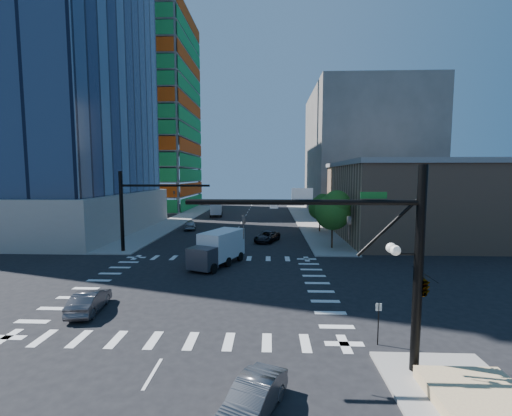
{
  "coord_description": "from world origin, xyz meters",
  "views": [
    {
      "loc": [
        5.1,
        -26.07,
        8.69
      ],
      "look_at": [
        3.77,
        8.0,
        5.42
      ],
      "focal_mm": 24.0,
      "sensor_mm": 36.0,
      "label": 1
    }
  ],
  "objects": [
    {
      "name": "construction_building",
      "position": [
        -27.41,
        61.93,
        24.61
      ],
      "size": [
        25.16,
        34.5,
        70.6
      ],
      "color": "slate",
      "rests_on": "ground"
    },
    {
      "name": "ground",
      "position": [
        0.0,
        0.0,
        0.0
      ],
      "size": [
        160.0,
        160.0,
        0.0
      ],
      "primitive_type": "plane",
      "color": "black",
      "rests_on": "ground"
    },
    {
      "name": "car_nb_right",
      "position": [
        4.52,
        -14.47,
        0.65
      ],
      "size": [
        2.74,
        4.15,
        1.29
      ],
      "primitive_type": "imported",
      "rotation": [
        0.0,
        0.0,
        -0.39
      ],
      "color": "#4D4E52",
      "rests_on": "ground"
    },
    {
      "name": "sidewalk_nw",
      "position": [
        -12.5,
        40.0,
        0.07
      ],
      "size": [
        5.0,
        60.0,
        0.15
      ],
      "primitive_type": "cube",
      "color": "gray",
      "rests_on": "ground"
    },
    {
      "name": "box_truck_far",
      "position": [
        -6.22,
        46.16,
        1.34
      ],
      "size": [
        3.08,
        6.0,
        3.02
      ],
      "rotation": [
        0.0,
        0.0,
        3.25
      ],
      "color": "black",
      "rests_on": "ground"
    },
    {
      "name": "planter_wall",
      "position": [
        13.0,
        -14.0,
        0.4
      ],
      "size": [
        3.5,
        4.0,
        0.5
      ],
      "primitive_type": "cube",
      "color": "tan",
      "rests_on": "sidewalk_se"
    },
    {
      "name": "sidewalk_ne",
      "position": [
        12.5,
        40.0,
        0.07
      ],
      "size": [
        5.0,
        60.0,
        0.15
      ],
      "primitive_type": "cube",
      "color": "gray",
      "rests_on": "ground"
    },
    {
      "name": "car_sb_near",
      "position": [
        -2.01,
        10.36,
        0.65
      ],
      "size": [
        3.43,
        4.83,
        1.3
      ],
      "primitive_type": "imported",
      "rotation": [
        0.0,
        0.0,
        3.54
      ],
      "color": "#B8B8B8",
      "rests_on": "ground"
    },
    {
      "name": "box_truck_near",
      "position": [
        0.03,
        5.97,
        1.43
      ],
      "size": [
        4.88,
        6.72,
        3.24
      ],
      "rotation": [
        0.0,
        0.0,
        -0.41
      ],
      "color": "black",
      "rests_on": "ground"
    },
    {
      "name": "car_sb_cross",
      "position": [
        -6.37,
        -5.36,
        0.7
      ],
      "size": [
        2.02,
        4.38,
        1.39
      ],
      "primitive_type": "imported",
      "rotation": [
        0.0,
        0.0,
        3.27
      ],
      "color": "#454449",
      "rests_on": "ground"
    },
    {
      "name": "car_nb_far",
      "position": [
        4.82,
        18.18,
        0.68
      ],
      "size": [
        3.85,
        5.4,
        1.37
      ],
      "primitive_type": "imported",
      "rotation": [
        0.0,
        0.0,
        -0.36
      ],
      "color": "black",
      "rests_on": "ground"
    },
    {
      "name": "car_sb_mid",
      "position": [
        -7.57,
        27.78,
        0.75
      ],
      "size": [
        2.54,
        4.65,
        1.5
      ],
      "primitive_type": "imported",
      "rotation": [
        0.0,
        0.0,
        3.32
      ],
      "color": "#9A9CA1",
      "rests_on": "ground"
    },
    {
      "name": "commercial_building",
      "position": [
        25.0,
        22.0,
        5.31
      ],
      "size": [
        20.5,
        22.5,
        10.6
      ],
      "color": "tan",
      "rests_on": "ground"
    },
    {
      "name": "tree_north",
      "position": [
        12.93,
        25.9,
        3.99
      ],
      "size": [
        3.54,
        3.52,
        5.78
      ],
      "color": "#382316",
      "rests_on": "sidewalk_ne"
    },
    {
      "name": "signal_mast_se",
      "position": [
        10.6,
        -11.5,
        5.01
      ],
      "size": [
        10.51,
        2.48,
        9.0
      ],
      "color": "black",
      "rests_on": "sidewalk_se"
    },
    {
      "name": "signal_mast_nw",
      "position": [
        -10.0,
        11.5,
        5.49
      ],
      "size": [
        10.2,
        0.4,
        9.0
      ],
      "color": "black",
      "rests_on": "sidewalk_nw"
    },
    {
      "name": "tree_south",
      "position": [
        12.63,
        13.9,
        4.69
      ],
      "size": [
        4.16,
        4.16,
        6.82
      ],
      "color": "#382316",
      "rests_on": "sidewalk_ne"
    },
    {
      "name": "no_parking_sign",
      "position": [
        10.7,
        -9.0,
        1.38
      ],
      "size": [
        0.3,
        0.06,
        2.2
      ],
      "color": "black",
      "rests_on": "ground"
    },
    {
      "name": "road_markings",
      "position": [
        0.0,
        0.0,
        0.01
      ],
      "size": [
        20.0,
        20.0,
        0.01
      ],
      "primitive_type": "cube",
      "color": "silver",
      "rests_on": "ground"
    },
    {
      "name": "bg_building_ne",
      "position": [
        27.0,
        55.0,
        14.0
      ],
      "size": [
        24.0,
        30.0,
        28.0
      ],
      "primitive_type": "cube",
      "color": "#68635D",
      "rests_on": "ground"
    }
  ]
}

